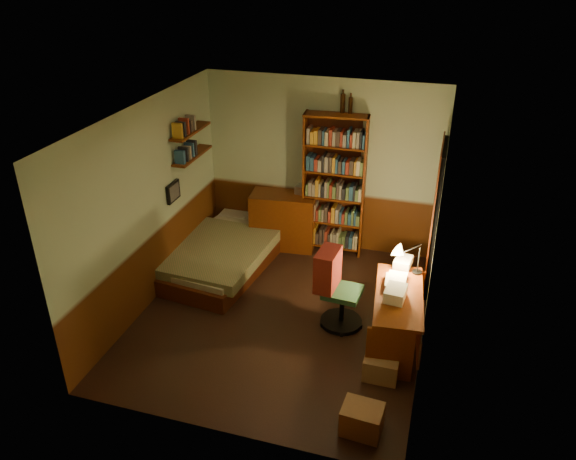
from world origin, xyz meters
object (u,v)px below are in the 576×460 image
(bookshelf, at_px, (334,186))
(cardboard_box_b, at_px, (381,367))
(bed, at_px, (224,244))
(desk_lamp, at_px, (419,254))
(office_chair, at_px, (343,293))
(mini_stereo, at_px, (304,190))
(desk, at_px, (396,319))
(dresser, at_px, (283,220))
(cardboard_box_a, at_px, (362,419))

(bookshelf, bearing_deg, cardboard_box_b, -71.05)
(bed, bearing_deg, desk_lamp, -5.21)
(office_chair, bearing_deg, mini_stereo, 122.97)
(desk_lamp, bearing_deg, desk, -122.87)
(dresser, xyz_separation_m, office_chair, (1.28, -1.73, 0.02))
(bookshelf, relative_size, desk_lamp, 4.16)
(desk, bearing_deg, cardboard_box_b, -102.29)
(mini_stereo, height_order, bookshelf, bookshelf)
(mini_stereo, relative_size, desk, 0.18)
(cardboard_box_a, bearing_deg, cardboard_box_b, 85.22)
(cardboard_box_a, relative_size, cardboard_box_b, 1.05)
(desk, height_order, desk_lamp, desk_lamp)
(desk, bearing_deg, bed, 151.19)
(mini_stereo, relative_size, cardboard_box_b, 0.64)
(bed, bearing_deg, cardboard_box_b, -27.54)
(office_chair, distance_m, cardboard_box_b, 1.06)
(bed, height_order, desk_lamp, desk_lamp)
(cardboard_box_a, bearing_deg, office_chair, 108.38)
(office_chair, height_order, cardboard_box_a, office_chair)
(bookshelf, relative_size, desk, 1.65)
(bookshelf, height_order, office_chair, bookshelf)
(dresser, height_order, desk, dresser)
(bed, relative_size, bookshelf, 1.04)
(dresser, distance_m, desk, 2.75)
(bed, bearing_deg, desk, -16.32)
(bookshelf, height_order, cardboard_box_b, bookshelf)
(dresser, bearing_deg, desk_lamp, -38.79)
(mini_stereo, height_order, desk, mini_stereo)
(dresser, distance_m, mini_stereo, 0.59)
(cardboard_box_a, bearing_deg, bookshelf, 107.34)
(bed, relative_size, office_chair, 2.46)
(desk_lamp, distance_m, office_chair, 1.03)
(mini_stereo, relative_size, cardboard_box_a, 0.61)
(dresser, height_order, cardboard_box_a, dresser)
(desk, bearing_deg, desk_lamp, 68.39)
(office_chair, bearing_deg, cardboard_box_b, -48.21)
(cardboard_box_a, bearing_deg, desk, 84.40)
(mini_stereo, height_order, desk_lamp, desk_lamp)
(bed, xyz_separation_m, mini_stereo, (0.95, 0.92, 0.60))
(bed, height_order, cardboard_box_b, bed)
(desk, bearing_deg, cardboard_box_a, -101.21)
(office_chair, bearing_deg, dresser, 131.43)
(dresser, relative_size, mini_stereo, 4.10)
(desk, height_order, cardboard_box_b, desk)
(cardboard_box_a, distance_m, cardboard_box_b, 0.82)
(dresser, bearing_deg, bookshelf, 0.93)
(cardboard_box_a, bearing_deg, desk_lamp, 81.54)
(office_chair, relative_size, cardboard_box_b, 2.44)
(bed, relative_size, cardboard_box_b, 6.00)
(desk, xyz_separation_m, office_chair, (-0.68, 0.19, 0.11))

